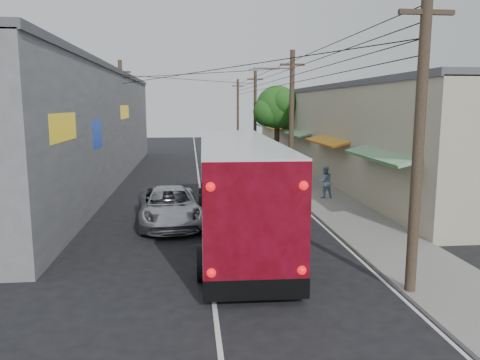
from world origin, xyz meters
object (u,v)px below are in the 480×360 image
object	(u,v)px
jeepney	(169,206)
parked_car_far	(250,154)
coach_bus	(237,187)
pedestrian_far	(325,182)
parked_suv	(272,170)
pedestrian_near	(292,174)
parked_car_mid	(250,163)

from	to	relation	value
jeepney	parked_car_far	distance (m)	21.64
coach_bus	pedestrian_far	bearing A→B (deg)	51.66
coach_bus	jeepney	distance (m)	3.60
jeepney	pedestrian_far	world-z (taller)	pedestrian_far
coach_bus	parked_suv	size ratio (longest dim) A/B	2.18
jeepney	parked_suv	bearing A→B (deg)	51.86
jeepney	pedestrian_far	distance (m)	9.02
parked_car_far	pedestrian_far	xyz separation A→B (m)	(1.90, -16.54, 0.21)
jeepney	pedestrian_near	world-z (taller)	pedestrian_near
parked_suv	parked_car_far	xyz separation A→B (m)	(0.00, 11.09, -0.10)
pedestrian_near	pedestrian_far	bearing A→B (deg)	89.66
coach_bus	parked_car_mid	size ratio (longest dim) A/B	3.23
parked_suv	parked_car_far	size ratio (longest dim) A/B	1.29
coach_bus	pedestrian_near	size ratio (longest dim) A/B	7.57
parked_suv	parked_car_mid	bearing A→B (deg)	91.86
parked_car_mid	pedestrian_near	xyz separation A→B (m)	(1.52, -7.50, 0.29)
pedestrian_near	pedestrian_far	size ratio (longest dim) A/B	1.00
coach_bus	parked_car_mid	xyz separation A→B (m)	(2.68, 16.96, -1.24)
coach_bus	parked_car_far	size ratio (longest dim) A/B	2.81
coach_bus	pedestrian_near	bearing A→B (deg)	67.55
jeepney	pedestrian_near	distance (m)	10.05
jeepney	pedestrian_far	xyz separation A→B (m)	(7.96, 4.23, 0.21)
parked_car_far	pedestrian_far	size ratio (longest dim) A/B	2.70
parked_suv	coach_bus	bearing A→B (deg)	-112.12
coach_bus	pedestrian_near	distance (m)	10.39
coach_bus	parked_car_mid	bearing A→B (deg)	82.50
parked_car_far	pedestrian_near	world-z (taller)	pedestrian_near
parked_car_mid	coach_bus	bearing A→B (deg)	-98.93
pedestrian_far	pedestrian_near	bearing A→B (deg)	-75.35
parked_car_mid	parked_car_far	world-z (taller)	parked_car_far
coach_bus	pedestrian_near	xyz separation A→B (m)	(4.20, 9.46, -0.95)
jeepney	pedestrian_near	size ratio (longest dim) A/B	3.22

